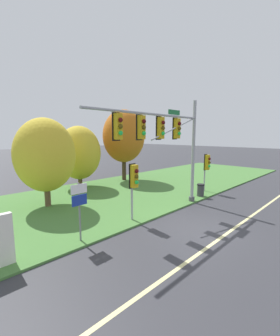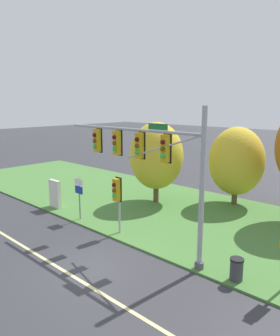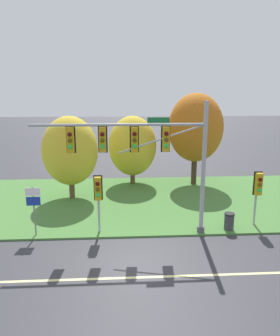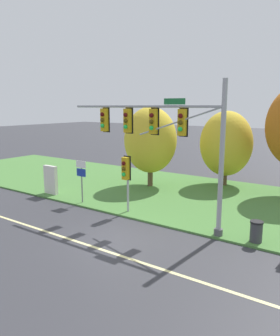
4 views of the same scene
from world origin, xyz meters
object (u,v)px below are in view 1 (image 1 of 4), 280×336
Objects in this scene: tree_nearest_road at (45,155)px; trash_bin at (201,190)px; tree_behind_signpost at (124,136)px; traffic_signal_mast at (167,137)px; pedestrian_signal_further_along at (207,165)px; route_sign_post at (79,203)px; pedestrian_signal_near_kerb at (134,180)px; tree_left_of_mast at (79,153)px.

trash_bin is (9.29, -5.91, -2.89)m from tree_nearest_road.
tree_behind_signpost reaches higher than tree_nearest_road.
pedestrian_signal_further_along is (6.23, 0.68, -2.31)m from traffic_signal_mast.
pedestrian_signal_further_along is 1.19× the size of route_sign_post.
route_sign_post is at bearing -179.05° from pedestrian_signal_near_kerb.
tree_behind_signpost reaches higher than route_sign_post.
trash_bin is (4.58, 0.23, -4.08)m from traffic_signal_mast.
traffic_signal_mast is at bearing -88.03° from tree_left_of_mast.
traffic_signal_mast is at bearing -5.88° from pedestrian_signal_near_kerb.
pedestrian_signal_further_along is 8.91m from tree_behind_signpost.
traffic_signal_mast is 1.62× the size of tree_left_of_mast.
traffic_signal_mast is 9.51× the size of trash_bin.
route_sign_post reaches higher than trash_bin.
pedestrian_signal_further_along is at bearing 2.30° from route_sign_post.
pedestrian_signal_near_kerb is 11.57m from tree_behind_signpost.
pedestrian_signal_further_along is at bearing 15.13° from trash_bin.
traffic_signal_mast is 1.23× the size of tree_behind_signpost.
tree_nearest_road is 11.38m from trash_bin.
traffic_signal_mast is 10.23m from tree_behind_signpost.
route_sign_post is (-5.79, 0.20, -2.82)m from traffic_signal_mast.
traffic_signal_mast is at bearing -173.77° from pedestrian_signal_further_along.
traffic_signal_mast is 1.54× the size of tree_nearest_road.
tree_left_of_mast reaches higher than trash_bin.
tree_nearest_road is at bearing 127.52° from traffic_signal_mast.
route_sign_post is at bearing -100.23° from tree_nearest_road.
traffic_signal_mast is 7.83m from tree_nearest_road.
tree_behind_signpost is at bearing 40.75° from route_sign_post.
pedestrian_signal_near_kerb is 9.54m from tree_left_of_mast.
route_sign_post is 0.48× the size of tree_left_of_mast.
route_sign_post is 0.46× the size of tree_nearest_road.
traffic_signal_mast is 9.63m from tree_left_of_mast.
traffic_signal_mast is at bearing -1.96° from route_sign_post.
traffic_signal_mast reaches higher than tree_nearest_road.
pedestrian_signal_further_along is 3.33× the size of trash_bin.
traffic_signal_mast reaches higher than pedestrian_signal_near_kerb.
traffic_signal_mast is 3.36m from pedestrian_signal_near_kerb.
traffic_signal_mast reaches higher than pedestrian_signal_further_along.
tree_left_of_mast reaches higher than pedestrian_signal_near_kerb.
pedestrian_signal_near_kerb reaches higher than trash_bin.
tree_nearest_road reaches higher than pedestrian_signal_near_kerb.
pedestrian_signal_further_along reaches higher than route_sign_post.
route_sign_post is 10.88m from tree_left_of_mast.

